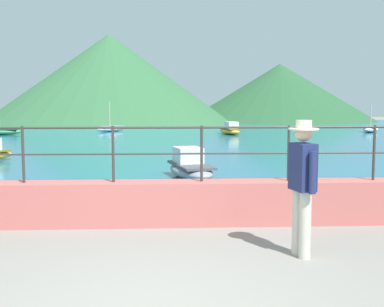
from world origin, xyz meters
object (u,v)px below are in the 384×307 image
Objects in this scene: boat_3 at (2,131)px; boat_5 at (230,130)px; person_walking at (302,181)px; boat_1 at (371,129)px; boat_4 at (111,128)px; boat_2 at (190,167)px.

boat_3 reaches higher than boat_5.
person_walking is 27.41m from boat_1.
boat_1 is at bearing -5.12° from boat_4.
boat_5 is (13.54, -0.16, 0.06)m from boat_3.
boat_2 is at bearing -100.64° from boat_5.
person_walking reaches higher than boat_2.
boat_3 reaches higher than boat_2.
boat_3 is 0.95× the size of boat_5.
boat_1 is 22.97m from boat_3.
boat_3 is (-10.38, 16.98, -0.06)m from boat_2.
boat_4 reaches higher than boat_5.
boat_3 is (-11.51, 23.25, -0.71)m from person_walking.
boat_1 reaches higher than boat_5.
boat_3 is 6.83m from boat_4.
boat_5 is at bearing -24.01° from boat_4.
boat_2 is 19.90m from boat_3.
boat_5 is at bearing -168.97° from boat_1.
boat_1 is 1.00× the size of boat_5.
boat_2 is at bearing -123.90° from boat_1.
boat_5 is (2.02, 23.09, -0.65)m from person_walking.
boat_1 reaches higher than boat_2.
boat_4 is 8.20m from boat_5.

